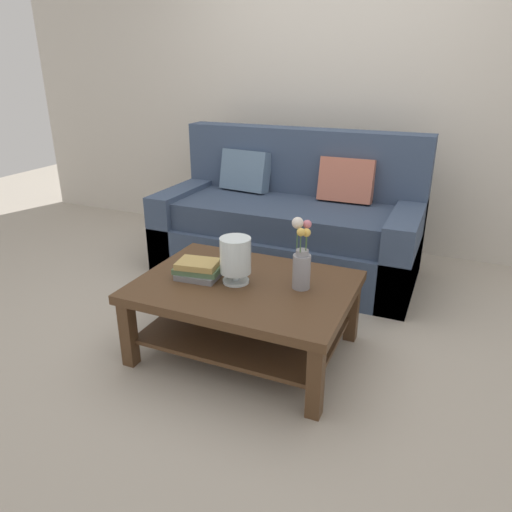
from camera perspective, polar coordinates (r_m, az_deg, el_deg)
The scene contains 7 objects.
ground_plane at distance 3.10m, azimuth 0.23°, elevation -7.39°, with size 10.00×10.00×0.00m, color #ADA393.
back_wall at distance 4.26m, azimuth 9.62°, elevation 19.48°, with size 6.40×0.12×2.70m, color beige.
couch at distance 3.70m, azimuth 4.01°, elevation 3.77°, with size 1.95×0.90×1.06m.
coffee_table at distance 2.62m, azimuth -1.36°, elevation -5.45°, with size 1.15×0.84×0.43m.
book_stack_main at distance 2.63m, azimuth -6.97°, elevation -1.62°, with size 0.27×0.19×0.10m.
glass_hurricane_vase at distance 2.52m, azimuth -2.48°, elevation -0.13°, with size 0.17×0.17×0.25m.
flower_pitcher at distance 2.46m, azimuth 5.49°, elevation -0.63°, with size 0.11×0.12×0.38m.
Camera 1 is at (1.07, -2.48, 1.53)m, focal length 33.35 mm.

